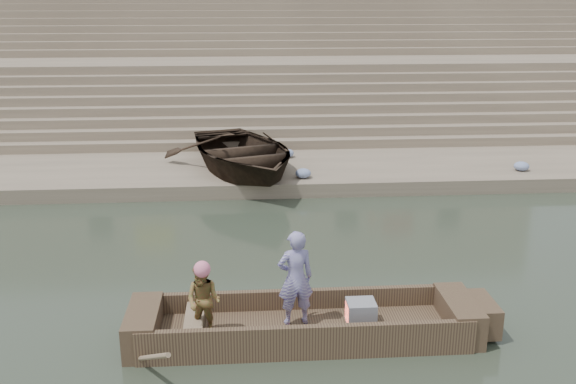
{
  "coord_description": "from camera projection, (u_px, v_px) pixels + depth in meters",
  "views": [
    {
      "loc": [
        -0.91,
        -10.53,
        5.36
      ],
      "look_at": [
        0.01,
        2.14,
        1.4
      ],
      "focal_mm": 39.89,
      "sensor_mm": 36.0,
      "label": 1
    }
  ],
  "objects": [
    {
      "name": "beached_rowboat",
      "position": [
        242.0,
        152.0,
        18.48
      ],
      "size": [
        5.32,
        6.32,
        1.12
      ],
      "primitive_type": "imported",
      "rotation": [
        0.0,
        0.0,
        0.31
      ],
      "color": "#2D2116",
      "rests_on": "lower_landing"
    },
    {
      "name": "main_rowboat",
      "position": [
        304.0,
        332.0,
        10.35
      ],
      "size": [
        5.0,
        1.3,
        0.22
      ],
      "primitive_type": "cube",
      "color": "brown",
      "rests_on": "ground"
    },
    {
      "name": "ghat_steps",
      "position": [
        263.0,
        79.0,
        27.51
      ],
      "size": [
        32.0,
        11.0,
        5.2
      ],
      "color": "gray",
      "rests_on": "ground"
    },
    {
      "name": "ground",
      "position": [
        296.0,
        300.0,
        11.68
      ],
      "size": [
        120.0,
        120.0,
        0.0
      ],
      "primitive_type": "plane",
      "color": "#2A3528",
      "rests_on": "ground"
    },
    {
      "name": "rowing_man",
      "position": [
        203.0,
        301.0,
        9.88
      ],
      "size": [
        0.7,
        0.62,
        1.18
      ],
      "primitive_type": "imported",
      "rotation": [
        0.0,
        0.0,
        -0.37
      ],
      "color": "#2B832C",
      "rests_on": "main_rowboat"
    },
    {
      "name": "television",
      "position": [
        360.0,
        313.0,
        10.32
      ],
      "size": [
        0.46,
        0.42,
        0.4
      ],
      "color": "gray",
      "rests_on": "main_rowboat"
    },
    {
      "name": "mid_landing",
      "position": [
        264.0,
        95.0,
        26.02
      ],
      "size": [
        32.0,
        3.0,
        2.8
      ],
      "primitive_type": "cube",
      "color": "gray",
      "rests_on": "ground"
    },
    {
      "name": "cloth_bundles",
      "position": [
        369.0,
        164.0,
        18.9
      ],
      "size": [
        7.16,
        2.82,
        0.26
      ],
      "color": "#3F5999",
      "rests_on": "lower_landing"
    },
    {
      "name": "upper_landing",
      "position": [
        259.0,
        50.0,
        32.33
      ],
      "size": [
        32.0,
        3.0,
        5.2
      ],
      "primitive_type": "cube",
      "color": "gray",
      "rests_on": "ground"
    },
    {
      "name": "standing_man",
      "position": [
        295.0,
        278.0,
        10.18
      ],
      "size": [
        0.64,
        0.48,
        1.6
      ],
      "primitive_type": "imported",
      "rotation": [
        0.0,
        0.0,
        3.32
      ],
      "color": "navy",
      "rests_on": "main_rowboat"
    },
    {
      "name": "rowboat_trim",
      "position": [
        317.0,
        321.0,
        10.3
      ],
      "size": [
        6.04,
        2.63,
        1.85
      ],
      "color": "brown",
      "rests_on": "ground"
    },
    {
      "name": "lower_landing",
      "position": [
        274.0,
        172.0,
        19.24
      ],
      "size": [
        32.0,
        4.0,
        0.4
      ],
      "primitive_type": "cube",
      "color": "gray",
      "rests_on": "ground"
    }
  ]
}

